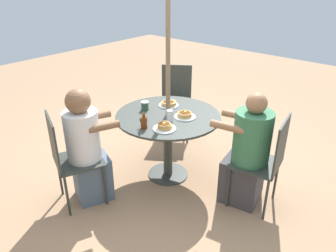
# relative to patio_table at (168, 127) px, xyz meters

# --- Properties ---
(ground_plane) EXTENTS (12.00, 12.00, 0.00)m
(ground_plane) POSITION_rel_patio_table_xyz_m (0.00, 0.00, -0.61)
(ground_plane) COLOR tan
(patio_table) EXTENTS (1.10, 1.10, 0.75)m
(patio_table) POSITION_rel_patio_table_xyz_m (0.00, 0.00, 0.00)
(patio_table) COLOR #383D38
(patio_table) RESTS_ON ground
(umbrella_pole) EXTENTS (0.05, 0.05, 2.26)m
(umbrella_pole) POSITION_rel_patio_table_xyz_m (0.00, 0.00, 0.52)
(umbrella_pole) COLOR #846B4C
(umbrella_pole) RESTS_ON ground
(patio_chair_north) EXTENTS (0.56, 0.56, 0.96)m
(patio_chair_north) POSITION_rel_patio_table_xyz_m (0.40, 0.98, -0.06)
(patio_chair_north) COLOR #333833
(patio_chair_north) RESTS_ON ground
(diner_north) EXTENTS (0.46, 0.53, 1.18)m
(diner_north) POSITION_rel_patio_table_xyz_m (0.33, 0.81, -0.06)
(diner_north) COLOR slate
(diner_north) RESTS_ON ground
(patio_chair_east) EXTENTS (0.50, 0.50, 0.96)m
(patio_chair_east) POSITION_rel_patio_table_xyz_m (-1.04, -0.19, -0.06)
(patio_chair_east) COLOR #333833
(patio_chair_east) RESTS_ON ground
(diner_east) EXTENTS (0.56, 0.43, 1.16)m
(diner_east) POSITION_rel_patio_table_xyz_m (-0.86, -0.16, -0.08)
(diner_east) COLOR #3D3D42
(diner_east) RESTS_ON ground
(patio_chair_south) EXTENTS (0.60, 0.60, 0.96)m
(patio_chair_south) POSITION_rel_patio_table_xyz_m (0.60, -0.87, -0.06)
(patio_chair_south) COLOR #333833
(patio_chair_south) RESTS_ON ground
(pancake_plate_a) EXTENTS (0.22, 0.22, 0.06)m
(pancake_plate_a) POSITION_rel_patio_table_xyz_m (0.15, -0.19, 0.16)
(pancake_plate_a) COLOR white
(pancake_plate_a) RESTS_ON patio_table
(pancake_plate_b) EXTENTS (0.22, 0.22, 0.07)m
(pancake_plate_b) POSITION_rel_patio_table_xyz_m (-0.20, 0.28, 0.16)
(pancake_plate_b) COLOR white
(pancake_plate_b) RESTS_ON patio_table
(pancake_plate_c) EXTENTS (0.22, 0.22, 0.06)m
(pancake_plate_c) POSITION_rel_patio_table_xyz_m (-0.17, -0.06, 0.16)
(pancake_plate_c) COLOR white
(pancake_plate_c) RESTS_ON patio_table
(syrup_bottle) EXTENTS (0.09, 0.06, 0.16)m
(syrup_bottle) POSITION_rel_patio_table_xyz_m (-0.03, 0.39, 0.20)
(syrup_bottle) COLOR #602D0F
(syrup_bottle) RESTS_ON patio_table
(coffee_cup) EXTENTS (0.08, 0.08, 0.09)m
(coffee_cup) POSITION_rel_patio_table_xyz_m (0.28, 0.06, 0.19)
(coffee_cup) COLOR #33513D
(coffee_cup) RESTS_ON patio_table
(drinking_glass_a) EXTENTS (0.06, 0.06, 0.12)m
(drinking_glass_a) POSITION_rel_patio_table_xyz_m (-0.12, 0.12, 0.20)
(drinking_glass_a) COLOR silver
(drinking_glass_a) RESTS_ON patio_table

